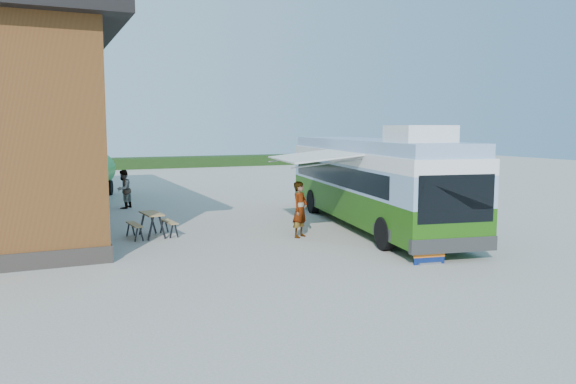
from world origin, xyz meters
name	(u,v)px	position (x,y,z in m)	size (l,w,h in m)	color
ground	(312,244)	(0.00, 0.00, 0.00)	(100.00, 100.00, 0.00)	#BCB7AD
hedge	(215,161)	(8.00, 38.00, 0.50)	(40.00, 3.00, 1.00)	#264419
bus	(371,179)	(3.63, 2.11, 1.90)	(4.95, 13.20, 3.97)	#346611
awning	(320,155)	(1.27, 1.95, 2.89)	(3.43, 4.78, 0.53)	white
banner	(430,233)	(1.81, -3.91, 0.92)	(0.97, 0.30, 2.25)	navy
picnic_table	(152,219)	(-4.70, 3.40, 0.65)	(1.66, 1.50, 0.87)	tan
person_a	(300,209)	(0.13, 1.22, 1.00)	(0.73, 0.48, 2.00)	#999999
person_b	(123,189)	(-4.61, 11.15, 0.93)	(0.91, 0.71, 1.87)	#999999
slurry_tanker	(90,173)	(-5.70, 16.04, 1.40)	(3.21, 6.34, 2.43)	#188924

